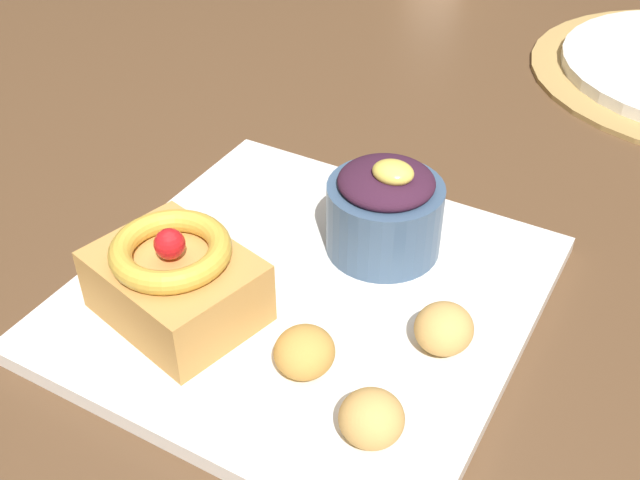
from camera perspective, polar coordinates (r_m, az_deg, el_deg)
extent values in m
cube|color=brown|center=(0.72, 4.67, 6.15)|extent=(1.37, 1.11, 0.04)
cylinder|color=brown|center=(1.52, -9.01, 8.29)|extent=(0.07, 0.07, 0.69)
cube|color=white|center=(0.52, -1.07, -4.11)|extent=(0.29, 0.29, 0.01)
cube|color=#C68E47|center=(0.50, -10.66, -3.41)|extent=(0.12, 0.10, 0.04)
torus|color=gold|center=(0.48, -11.06, -0.74)|extent=(0.09, 0.09, 0.01)
sphere|color=red|center=(0.47, -11.13, -0.28)|extent=(0.02, 0.02, 0.02)
cylinder|color=#3D5675|center=(0.54, 4.79, 1.66)|extent=(0.08, 0.08, 0.05)
ellipsoid|color=#38192D|center=(0.52, 4.96, 4.34)|extent=(0.07, 0.07, 0.02)
ellipsoid|color=#E5CC56|center=(0.51, 5.46, 5.05)|extent=(0.03, 0.02, 0.01)
ellipsoid|color=tan|center=(0.48, 9.21, -6.52)|extent=(0.04, 0.04, 0.03)
ellipsoid|color=tan|center=(0.43, 3.86, -13.11)|extent=(0.04, 0.04, 0.03)
ellipsoid|color=gold|center=(0.46, -1.16, -8.33)|extent=(0.04, 0.04, 0.03)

